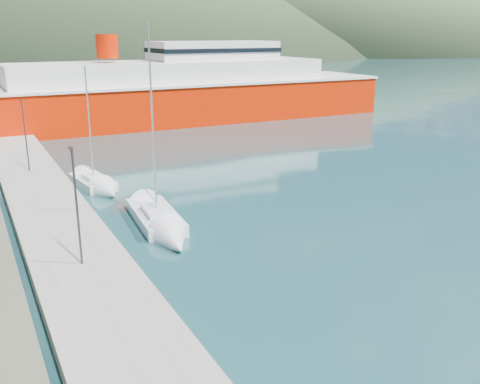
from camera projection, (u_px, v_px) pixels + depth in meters
ground at (26, 88)px, 121.59m from camera, size 1400.00×1400.00×0.00m
quay at (48, 208)px, 37.55m from camera, size 5.00×88.00×0.80m
lamp_posts at (78, 205)px, 26.22m from camera, size 0.15×45.40×6.06m
sailboat_near at (164, 229)px, 33.68m from camera, size 3.37×9.89×13.96m
sailboat_mid at (101, 187)px, 42.84m from camera, size 3.25×7.49×10.66m
ferry at (174, 94)px, 75.83m from camera, size 63.93×14.04×12.68m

